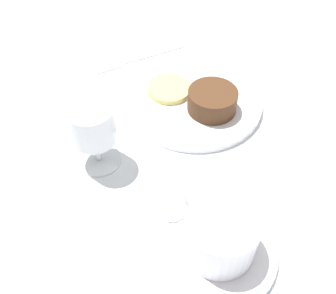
{
  "coord_description": "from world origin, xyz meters",
  "views": [
    {
      "loc": [
        -0.35,
        0.31,
        0.47
      ],
      "look_at": [
        -0.05,
        0.07,
        0.04
      ],
      "focal_mm": 42.0,
      "sensor_mm": 36.0,
      "label": 1
    }
  ],
  "objects": [
    {
      "name": "ground_plane",
      "position": [
        0.0,
        0.0,
        0.0
      ],
      "size": [
        3.0,
        3.0,
        0.0
      ],
      "primitive_type": "plane",
      "color": "white"
    },
    {
      "name": "dinner_plate",
      "position": [
        0.03,
        -0.06,
        0.01
      ],
      "size": [
        0.24,
        0.24,
        0.01
      ],
      "color": "white",
      "rests_on": "ground_plane"
    },
    {
      "name": "saucer",
      "position": [
        -0.2,
        0.11,
        0.01
      ],
      "size": [
        0.16,
        0.16,
        0.01
      ],
      "color": "white",
      "rests_on": "ground_plane"
    },
    {
      "name": "coffee_cup",
      "position": [
        -0.2,
        0.11,
        0.04
      ],
      "size": [
        0.12,
        0.09,
        0.06
      ],
      "color": "white",
      "rests_on": "saucer"
    },
    {
      "name": "spoon",
      "position": [
        -0.15,
        0.1,
        0.01
      ],
      "size": [
        0.07,
        0.09,
        0.0
      ],
      "color": "silver",
      "rests_on": "saucer"
    },
    {
      "name": "wine_glass",
      "position": [
        0.03,
        0.15,
        0.07
      ],
      "size": [
        0.07,
        0.07,
        0.11
      ],
      "color": "silver",
      "rests_on": "ground_plane"
    },
    {
      "name": "fork",
      "position": [
        0.21,
        -0.04,
        0.0
      ],
      "size": [
        0.06,
        0.19,
        0.01
      ],
      "color": "silver",
      "rests_on": "ground_plane"
    },
    {
      "name": "dessert_cake",
      "position": [
        -0.01,
        -0.06,
        0.03
      ],
      "size": [
        0.08,
        0.08,
        0.04
      ],
      "color": "#4C2D19",
      "rests_on": "dinner_plate"
    },
    {
      "name": "pineapple_slice",
      "position": [
        0.08,
        -0.04,
        0.02
      ],
      "size": [
        0.08,
        0.08,
        0.01
      ],
      "color": "#EFE075",
      "rests_on": "dinner_plate"
    }
  ]
}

